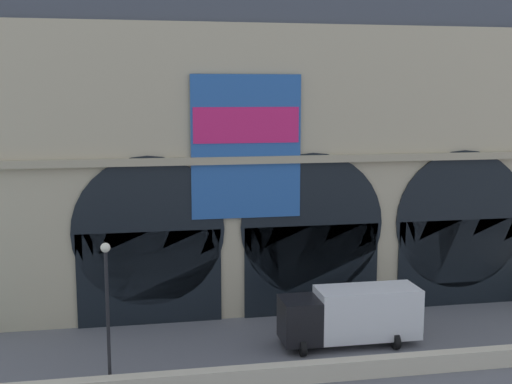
% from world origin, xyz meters
% --- Properties ---
extents(ground_plane, '(200.00, 200.00, 0.00)m').
position_xyz_m(ground_plane, '(0.00, 0.00, 0.00)').
color(ground_plane, slate).
extents(quay_parapet_wall, '(90.00, 0.70, 0.91)m').
position_xyz_m(quay_parapet_wall, '(0.00, -4.36, 0.46)').
color(quay_parapet_wall, beige).
rests_on(quay_parapet_wall, ground).
extents(station_building, '(41.00, 6.23, 22.41)m').
position_xyz_m(station_building, '(0.01, 7.92, 10.91)').
color(station_building, '#BCAD8C').
rests_on(station_building, ground).
extents(box_truck_center, '(7.50, 2.91, 3.12)m').
position_xyz_m(box_truck_center, '(0.75, -0.36, 1.70)').
color(box_truck_center, black).
rests_on(box_truck_center, ground).
extents(street_lamp_quayside, '(0.44, 0.44, 6.90)m').
position_xyz_m(street_lamp_quayside, '(-11.86, -3.56, 4.41)').
color(street_lamp_quayside, black).
rests_on(street_lamp_quayside, ground).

